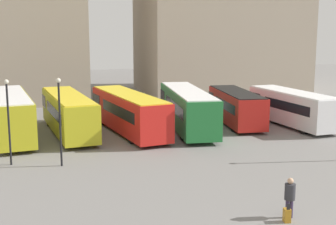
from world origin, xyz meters
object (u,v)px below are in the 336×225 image
(lamp_post_0, at_px, (8,115))
(lamp_post_2, at_px, (60,114))
(bus_1, at_px, (68,112))
(bus_3, at_px, (187,108))
(bus_2, at_px, (128,111))
(bus_0, at_px, (11,114))
(bus_5, at_px, (292,107))
(suitcase, at_px, (287,215))
(traveler, at_px, (290,194))
(bus_4, at_px, (236,106))

(lamp_post_0, relative_size, lamp_post_2, 0.98)
(bus_1, distance_m, bus_3, 9.43)
(bus_2, xyz_separation_m, lamp_post_0, (-8.50, -6.97, 1.38))
(bus_0, distance_m, bus_2, 8.79)
(bus_5, bearing_deg, lamp_post_2, 104.42)
(bus_3, distance_m, suitcase, 18.96)
(bus_5, distance_m, lamp_post_2, 20.53)
(traveler, height_order, suitcase, traveler)
(bus_2, relative_size, lamp_post_0, 2.30)
(suitcase, bearing_deg, bus_0, 42.04)
(suitcase, distance_m, lamp_post_2, 14.29)
(bus_0, xyz_separation_m, bus_5, (22.47, -1.73, -0.22))
(suitcase, bearing_deg, lamp_post_2, 49.21)
(bus_3, xyz_separation_m, suitcase, (-1.67, -18.83, -1.45))
(traveler, bearing_deg, bus_0, 43.27)
(suitcase, height_order, lamp_post_2, lamp_post_2)
(traveler, distance_m, lamp_post_2, 14.06)
(bus_1, distance_m, lamp_post_0, 8.80)
(bus_2, xyz_separation_m, suitcase, (3.13, -18.99, -1.38))
(bus_4, bearing_deg, suitcase, 168.68)
(traveler, distance_m, lamp_post_0, 16.79)
(suitcase, relative_size, lamp_post_0, 0.17)
(bus_0, distance_m, suitcase, 22.93)
(suitcase, bearing_deg, bus_4, -7.04)
(bus_5, xyz_separation_m, lamp_post_0, (-22.20, -5.80, 1.49))
(bus_2, xyz_separation_m, bus_3, (4.80, -0.15, 0.07))
(bus_4, bearing_deg, bus_3, 106.38)
(bus_0, relative_size, bus_2, 0.96)
(bus_2, xyz_separation_m, traveler, (3.46, -18.59, -0.62))
(bus_0, relative_size, lamp_post_0, 2.20)
(bus_0, xyz_separation_m, traveler, (12.22, -19.15, -0.74))
(bus_2, bearing_deg, suitcase, -179.39)
(bus_3, distance_m, traveler, 18.50)
(traveler, xyz_separation_m, lamp_post_0, (-11.95, 11.62, 2.00))
(bus_5, bearing_deg, bus_0, 80.44)
(bus_1, xyz_separation_m, bus_3, (9.38, -0.95, 0.08))
(traveler, relative_size, lamp_post_0, 0.35)
(bus_1, xyz_separation_m, bus_2, (4.58, -0.79, 0.01))
(bus_5, bearing_deg, bus_1, 78.73)
(bus_5, xyz_separation_m, lamp_post_2, (-19.29, -6.86, 1.54))
(bus_5, relative_size, suitcase, 11.58)
(bus_4, height_order, bus_5, bus_5)
(bus_0, distance_m, bus_3, 13.58)
(bus_3, xyz_separation_m, lamp_post_2, (-10.39, -7.87, 1.37))
(bus_0, relative_size, traveler, 6.34)
(bus_1, xyz_separation_m, bus_5, (18.28, -1.96, -0.09))
(bus_1, height_order, lamp_post_0, lamp_post_0)
(bus_2, height_order, lamp_post_2, lamp_post_2)
(bus_0, bearing_deg, suitcase, -155.12)
(bus_4, xyz_separation_m, traveler, (-5.96, -19.24, -0.48))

